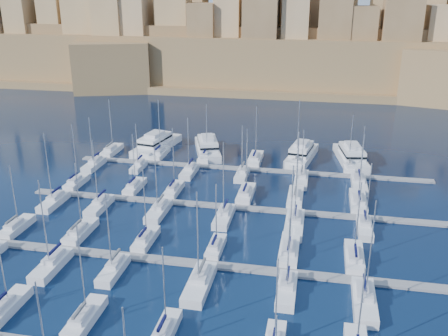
% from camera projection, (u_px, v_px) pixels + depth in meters
% --- Properties ---
extents(ground, '(600.00, 600.00, 0.00)m').
position_uv_depth(ground, '(222.00, 231.00, 89.22)').
color(ground, black).
rests_on(ground, ground).
extents(pontoon_mid_near, '(84.00, 2.00, 0.40)m').
position_uv_depth(pontoon_mid_near, '(206.00, 264.00, 78.10)').
color(pontoon_mid_near, slate).
rests_on(pontoon_mid_near, ground).
extents(pontoon_mid_far, '(84.00, 2.00, 0.40)m').
position_uv_depth(pontoon_mid_far, '(232.00, 207.00, 98.36)').
color(pontoon_mid_far, slate).
rests_on(pontoon_mid_far, ground).
extents(pontoon_far, '(84.00, 2.00, 0.40)m').
position_uv_depth(pontoon_far, '(248.00, 169.00, 118.63)').
color(pontoon_far, slate).
rests_on(pontoon_far, ground).
extents(sailboat_1, '(2.66, 8.87, 12.22)m').
position_uv_depth(sailboat_1, '(6.00, 307.00, 66.86)').
color(sailboat_1, white).
rests_on(sailboat_1, ground).
extents(sailboat_2, '(2.62, 8.73, 14.35)m').
position_uv_depth(sailboat_2, '(85.00, 318.00, 64.73)').
color(sailboat_2, white).
rests_on(sailboat_2, ground).
extents(sailboat_3, '(2.33, 7.77, 12.60)m').
position_uv_depth(sailboat_3, '(165.00, 331.00, 62.31)').
color(sailboat_3, white).
rests_on(sailboat_3, ground).
extents(sailboat_12, '(2.53, 8.43, 12.60)m').
position_uv_depth(sailboat_12, '(17.00, 227.00, 89.14)').
color(sailboat_12, white).
rests_on(sailboat_12, ground).
extents(sailboat_13, '(2.78, 9.27, 13.63)m').
position_uv_depth(sailboat_13, '(80.00, 232.00, 87.33)').
color(sailboat_13, white).
rests_on(sailboat_13, ground).
extents(sailboat_14, '(2.51, 8.36, 14.55)m').
position_uv_depth(sailboat_14, '(146.00, 239.00, 84.72)').
color(sailboat_14, white).
rests_on(sailboat_14, ground).
extents(sailboat_15, '(2.31, 7.71, 12.04)m').
position_uv_depth(sailboat_15, '(216.00, 247.00, 82.22)').
color(sailboat_15, white).
rests_on(sailboat_15, ground).
extents(sailboat_16, '(3.06, 10.21, 15.56)m').
position_uv_depth(sailboat_16, '(289.00, 250.00, 81.16)').
color(sailboat_16, white).
rests_on(sailboat_16, ground).
extents(sailboat_17, '(2.89, 9.64, 13.68)m').
position_uv_depth(sailboat_17, '(354.00, 257.00, 79.04)').
color(sailboat_17, white).
rests_on(sailboat_17, ground).
extents(sailboat_19, '(2.80, 9.34, 15.31)m').
position_uv_depth(sailboat_19, '(52.00, 265.00, 77.00)').
color(sailboat_19, white).
rests_on(sailboat_19, ground).
extents(sailboat_20, '(2.47, 8.25, 13.71)m').
position_uv_depth(sailboat_20, '(114.00, 270.00, 75.71)').
color(sailboat_20, white).
rests_on(sailboat_20, ground).
extents(sailboat_21, '(3.13, 10.42, 15.68)m').
position_uv_depth(sailboat_21, '(200.00, 283.00, 72.23)').
color(sailboat_21, white).
rests_on(sailboat_21, ground).
extents(sailboat_22, '(2.65, 8.84, 12.48)m').
position_uv_depth(sailboat_22, '(287.00, 290.00, 70.69)').
color(sailboat_22, white).
rests_on(sailboat_22, ground).
extents(sailboat_23, '(3.06, 10.21, 16.32)m').
position_uv_depth(sailboat_23, '(364.00, 301.00, 68.13)').
color(sailboat_23, white).
rests_on(sailboat_23, ground).
extents(sailboat_24, '(2.51, 8.36, 14.09)m').
position_uv_depth(sailboat_24, '(77.00, 182.00, 109.27)').
color(sailboat_24, white).
rests_on(sailboat_24, ground).
extents(sailboat_25, '(2.54, 8.46, 12.58)m').
position_uv_depth(sailboat_25, '(135.00, 187.00, 106.89)').
color(sailboat_25, white).
rests_on(sailboat_25, ground).
extents(sailboat_26, '(2.52, 8.39, 14.33)m').
position_uv_depth(sailboat_26, '(174.00, 190.00, 105.28)').
color(sailboat_26, white).
rests_on(sailboat_26, ground).
extents(sailboat_27, '(2.93, 9.76, 14.85)m').
position_uv_depth(sailboat_27, '(246.00, 194.00, 103.13)').
color(sailboat_27, white).
rests_on(sailboat_27, ground).
extents(sailboat_28, '(2.99, 9.97, 14.75)m').
position_uv_depth(sailboat_28, '(295.00, 197.00, 101.38)').
color(sailboat_28, white).
rests_on(sailboat_28, ground).
extents(sailboat_29, '(3.16, 10.53, 14.87)m').
position_uv_depth(sailboat_29, '(358.00, 202.00, 99.38)').
color(sailboat_29, white).
rests_on(sailboat_29, ground).
extents(sailboat_30, '(2.72, 9.07, 15.36)m').
position_uv_depth(sailboat_30, '(54.00, 201.00, 99.54)').
color(sailboat_30, white).
rests_on(sailboat_30, ground).
extents(sailboat_31, '(2.71, 9.02, 14.61)m').
position_uv_depth(sailboat_31, '(100.00, 205.00, 97.80)').
color(sailboat_31, white).
rests_on(sailboat_31, ground).
extents(sailboat_32, '(2.83, 9.42, 13.36)m').
position_uv_depth(sailboat_32, '(159.00, 211.00, 95.41)').
color(sailboat_32, white).
rests_on(sailboat_32, ground).
extents(sailboat_33, '(2.82, 9.41, 15.72)m').
position_uv_depth(sailboat_33, '(224.00, 216.00, 93.10)').
color(sailboat_33, white).
rests_on(sailboat_33, ground).
extents(sailboat_34, '(3.27, 10.91, 17.52)m').
position_uv_depth(sailboat_34, '(294.00, 224.00, 90.04)').
color(sailboat_34, white).
rests_on(sailboat_34, ground).
extents(sailboat_35, '(2.56, 8.54, 13.39)m').
position_uv_depth(sailboat_35, '(365.00, 227.00, 88.89)').
color(sailboat_35, white).
rests_on(sailboat_35, ground).
extents(sailboat_36, '(2.80, 9.34, 14.43)m').
position_uv_depth(sailboat_36, '(112.00, 150.00, 130.22)').
color(sailboat_36, white).
rests_on(sailboat_36, ground).
extents(sailboat_37, '(2.81, 9.38, 14.91)m').
position_uv_depth(sailboat_37, '(160.00, 153.00, 127.87)').
color(sailboat_37, white).
rests_on(sailboat_37, ground).
extents(sailboat_38, '(2.79, 9.28, 14.27)m').
position_uv_depth(sailboat_38, '(206.00, 157.00, 125.60)').
color(sailboat_38, white).
rests_on(sailboat_38, ground).
extents(sailboat_39, '(3.07, 10.24, 14.20)m').
position_uv_depth(sailboat_39, '(255.00, 159.00, 123.80)').
color(sailboat_39, white).
rests_on(sailboat_39, ground).
extents(sailboat_40, '(3.08, 10.27, 16.30)m').
position_uv_depth(sailboat_40, '(296.00, 162.00, 121.96)').
color(sailboat_40, white).
rests_on(sailboat_40, ground).
extents(sailboat_41, '(2.58, 8.60, 13.45)m').
position_uv_depth(sailboat_41, '(349.00, 166.00, 118.97)').
color(sailboat_41, white).
rests_on(sailboat_41, ground).
extents(sailboat_42, '(2.70, 8.99, 12.77)m').
position_uv_depth(sailboat_42, '(94.00, 164.00, 120.13)').
color(sailboat_42, white).
rests_on(sailboat_42, ground).
extents(sailboat_43, '(2.17, 7.24, 11.55)m').
position_uv_depth(sailboat_43, '(139.00, 166.00, 118.94)').
color(sailboat_43, white).
rests_on(sailboat_43, ground).
extents(sailboat_44, '(2.72, 9.05, 13.95)m').
position_uv_depth(sailboat_44, '(190.00, 171.00, 115.80)').
color(sailboat_44, white).
rests_on(sailboat_44, ground).
extents(sailboat_45, '(2.50, 8.32, 12.72)m').
position_uv_depth(sailboat_45, '(242.00, 174.00, 113.91)').
color(sailboat_45, white).
rests_on(sailboat_45, ground).
extents(sailboat_46, '(2.86, 9.54, 12.61)m').
position_uv_depth(sailboat_46, '(301.00, 179.00, 110.92)').
color(sailboat_46, white).
rests_on(sailboat_46, ground).
extents(sailboat_47, '(3.12, 10.41, 14.26)m').
position_uv_depth(sailboat_47, '(359.00, 184.00, 108.26)').
color(sailboat_47, white).
rests_on(sailboat_47, ground).
extents(motor_yacht_a, '(8.92, 19.68, 5.25)m').
position_uv_depth(motor_yacht_a, '(156.00, 143.00, 132.66)').
color(motor_yacht_a, white).
rests_on(motor_yacht_a, ground).
extents(motor_yacht_b, '(10.71, 18.76, 5.25)m').
position_uv_depth(motor_yacht_b, '(208.00, 147.00, 129.66)').
color(motor_yacht_b, white).
rests_on(motor_yacht_b, ground).
extents(motor_yacht_c, '(8.01, 17.81, 5.25)m').
position_uv_depth(motor_yacht_c, '(302.00, 153.00, 124.90)').
color(motor_yacht_c, white).
rests_on(motor_yacht_c, ground).
extents(motor_yacht_d, '(8.53, 19.00, 5.25)m').
position_uv_depth(motor_yacht_d, '(351.00, 156.00, 123.22)').
color(motor_yacht_d, white).
rests_on(motor_yacht_d, ground).
extents(fortified_city, '(460.00, 108.95, 59.52)m').
position_uv_depth(fortified_city, '(288.00, 47.00, 227.18)').
color(fortified_city, brown).
rests_on(fortified_city, ground).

